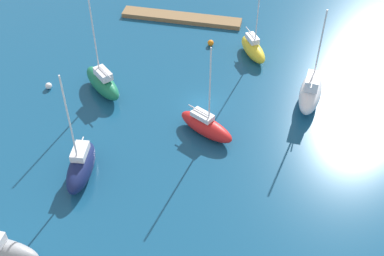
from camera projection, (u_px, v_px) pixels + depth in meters
water at (202, 104)px, 62.57m from camera, size 160.00×160.00×0.00m
pier_dock at (181, 18)px, 77.09m from camera, size 18.32×2.56×0.68m
sailboat_red_lone_north at (206, 126)px, 57.89m from camera, size 7.43×5.33×12.09m
sailboat_green_inner_mooring at (103, 82)px, 63.37m from camera, size 6.99×6.63×13.60m
sailboat_yellow_near_pier at (253, 48)px, 69.35m from camera, size 5.03×6.39×12.11m
sailboat_navy_off_beacon at (81, 166)px, 52.83m from camera, size 3.08×7.34×13.69m
sailboat_white_west_end at (311, 92)px, 61.60m from camera, size 3.33×8.01×12.76m
mooring_buoy_orange at (211, 43)px, 71.84m from camera, size 0.88×0.88×0.88m
mooring_buoy_white at (49, 86)px, 64.61m from camera, size 0.85×0.85×0.85m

